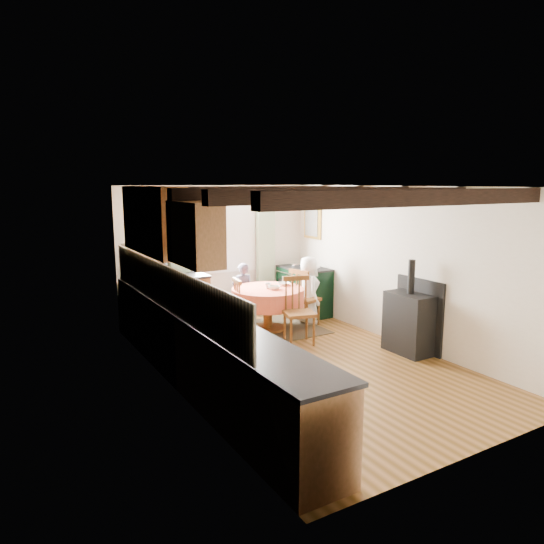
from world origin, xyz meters
TOP-DOWN VIEW (x-y plane):
  - floor at (0.00, 0.00)m, footprint 3.60×5.50m
  - ceiling at (0.00, 0.00)m, footprint 3.60×5.50m
  - wall_back at (0.00, 2.75)m, footprint 3.60×0.00m
  - wall_front at (0.00, -2.75)m, footprint 3.60×0.00m
  - wall_left at (-1.80, 0.00)m, footprint 0.00×5.50m
  - wall_right at (1.80, 0.00)m, footprint 0.00×5.50m
  - beam_a at (0.00, -2.00)m, footprint 3.60×0.16m
  - beam_b at (0.00, -1.00)m, footprint 3.60×0.16m
  - beam_c at (0.00, 0.00)m, footprint 3.60×0.16m
  - beam_d at (0.00, 1.00)m, footprint 3.60×0.16m
  - beam_e at (0.00, 2.00)m, footprint 3.60×0.16m
  - splash_left at (-1.78, 0.30)m, footprint 0.02×4.50m
  - splash_back at (-1.00, 2.73)m, footprint 1.40×0.02m
  - base_cabinet_left at (-1.50, 0.00)m, footprint 0.60×5.30m
  - base_cabinet_back at (-1.05, 2.45)m, footprint 1.30×0.60m
  - worktop_left at (-1.48, 0.00)m, footprint 0.64×5.30m
  - worktop_back at (-1.05, 2.43)m, footprint 1.30×0.64m
  - wall_cabinet_glass at (-1.63, 1.20)m, footprint 0.34×1.80m
  - wall_cabinet_solid at (-1.63, -0.30)m, footprint 0.34×0.90m
  - window_frame at (0.10, 2.73)m, footprint 1.34×0.03m
  - window_pane at (0.10, 2.74)m, footprint 1.20×0.01m
  - curtain_left at (-0.75, 2.65)m, footprint 0.35×0.10m
  - curtain_right at (0.95, 2.65)m, footprint 0.35×0.10m
  - curtain_rod at (0.10, 2.65)m, footprint 2.00×0.03m
  - wall_picture at (1.77, 2.30)m, footprint 0.04×0.50m
  - wall_plate at (1.05, 2.72)m, footprint 0.30×0.02m
  - rug at (0.36, 1.55)m, footprint 1.76×1.37m
  - dining_table at (0.36, 1.55)m, footprint 1.20×1.20m
  - chair_near at (0.44, 0.72)m, footprint 0.55×0.57m
  - chair_left at (-0.34, 1.63)m, footprint 0.48×0.46m
  - chair_right at (1.09, 1.52)m, footprint 0.55×0.54m
  - aga_range at (1.47, 2.11)m, footprint 0.64×0.99m
  - cast_iron_stove at (1.58, -0.43)m, footprint 0.41×0.69m
  - child_far at (0.28, 2.30)m, footprint 0.41×0.29m
  - child_right at (1.20, 1.59)m, footprint 0.49×0.65m
  - bowl_a at (0.72, 1.62)m, footprint 0.23×0.23m
  - bowl_b at (0.41, 1.43)m, footprint 0.26×0.26m
  - cup at (0.36, 1.55)m, footprint 0.13×0.13m
  - canister_tall at (-1.32, 2.41)m, footprint 0.15×0.15m
  - canister_wide at (-1.10, 2.55)m, footprint 0.20×0.20m

SIDE VIEW (x-z plane):
  - floor at x=0.00m, z-range 0.00..0.00m
  - rug at x=0.36m, z-range 0.00..0.01m
  - dining_table at x=0.36m, z-range 0.00..0.72m
  - base_cabinet_left at x=-1.50m, z-range 0.00..0.88m
  - base_cabinet_back at x=-1.05m, z-range 0.00..0.88m
  - aga_range at x=1.47m, z-range 0.00..0.92m
  - chair_left at x=-0.34m, z-range 0.00..0.93m
  - chair_right at x=1.09m, z-range 0.00..1.00m
  - chair_near at x=0.44m, z-range 0.00..1.04m
  - child_far at x=0.28m, z-range 0.00..1.05m
  - child_right at x=1.20m, z-range 0.00..1.19m
  - cast_iron_stove at x=1.58m, z-range 0.00..1.37m
  - bowl_a at x=0.72m, z-range 0.72..0.77m
  - bowl_b at x=0.41m, z-range 0.72..0.78m
  - cup at x=0.36m, z-range 0.72..0.82m
  - worktop_left at x=-1.48m, z-range 0.88..0.92m
  - worktop_back at x=-1.05m, z-range 0.88..0.92m
  - canister_wide at x=-1.10m, z-range 0.92..1.14m
  - canister_tall at x=-1.32m, z-range 0.92..1.17m
  - curtain_left at x=-0.75m, z-range 0.05..2.15m
  - curtain_right at x=0.95m, z-range 0.05..2.15m
  - wall_back at x=0.00m, z-range 0.00..2.40m
  - wall_front at x=0.00m, z-range 0.00..2.40m
  - wall_left at x=-1.80m, z-range 0.00..2.40m
  - wall_right at x=1.80m, z-range 0.00..2.40m
  - splash_left at x=-1.78m, z-range 0.92..1.48m
  - splash_back at x=-1.00m, z-range 0.92..1.48m
  - window_frame at x=0.10m, z-range 0.83..2.37m
  - window_pane at x=0.10m, z-range 0.90..2.30m
  - wall_picture at x=1.77m, z-range 1.40..2.00m
  - wall_plate at x=1.05m, z-range 1.55..1.85m
  - wall_cabinet_solid at x=-1.63m, z-range 1.55..2.25m
  - wall_cabinet_glass at x=-1.63m, z-range 1.50..2.40m
  - curtain_rod at x=0.10m, z-range 2.19..2.22m
  - beam_a at x=0.00m, z-range 2.23..2.39m
  - beam_b at x=0.00m, z-range 2.23..2.39m
  - beam_c at x=0.00m, z-range 2.23..2.39m
  - beam_d at x=0.00m, z-range 2.23..2.39m
  - beam_e at x=0.00m, z-range 2.23..2.39m
  - ceiling at x=0.00m, z-range 2.40..2.40m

